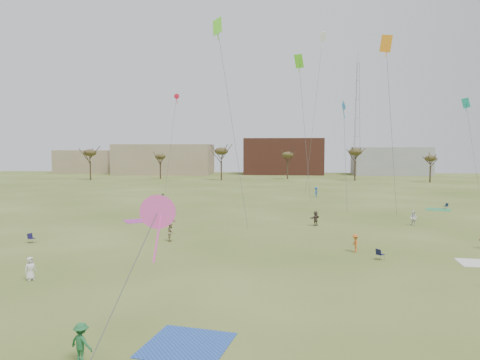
# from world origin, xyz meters

# --- Properties ---
(ground) EXTENTS (260.00, 260.00, 0.00)m
(ground) POSITION_xyz_m (0.00, 0.00, 0.00)
(ground) COLOR #43561B
(ground) RESTS_ON ground
(flyer_near_left) EXTENTS (0.82, 0.90, 1.54)m
(flyer_near_left) POSITION_xyz_m (-12.33, -5.06, 0.77)
(flyer_near_left) COLOR silver
(flyer_near_left) RESTS_ON ground
(flyer_near_center) EXTENTS (1.20, 0.94, 1.63)m
(flyer_near_center) POSITION_xyz_m (-3.95, -15.73, 0.82)
(flyer_near_center) COLOR #216435
(flyer_near_center) RESTS_ON ground
(spectator_fore_b) EXTENTS (0.81, 0.94, 1.67)m
(spectator_fore_b) POSITION_xyz_m (-6.15, 8.07, 0.83)
(spectator_fore_b) COLOR #988961
(spectator_fore_b) RESTS_ON ground
(spectator_fore_c) EXTENTS (1.41, 1.46, 1.66)m
(spectator_fore_c) POSITION_xyz_m (8.01, 17.70, 0.83)
(spectator_fore_c) COLOR brown
(spectator_fore_c) RESTS_ON ground
(flyer_mid_b) EXTENTS (0.69, 1.05, 1.52)m
(flyer_mid_b) POSITION_xyz_m (10.31, 5.08, 0.76)
(flyer_mid_b) COLOR #CD6526
(flyer_mid_b) RESTS_ON ground
(spectator_mid_d) EXTENTS (0.66, 1.06, 1.69)m
(spectator_mid_d) POSITION_xyz_m (-8.54, 19.07, 0.84)
(spectator_mid_d) COLOR #A94680
(spectator_mid_d) RESTS_ON ground
(spectator_mid_e) EXTENTS (1.06, 1.04, 1.72)m
(spectator_mid_e) POSITION_xyz_m (18.98, 18.71, 0.86)
(spectator_mid_e) COLOR white
(spectator_mid_e) RESTS_ON ground
(flyer_far_a) EXTENTS (1.32, 1.19, 1.46)m
(flyer_far_a) POSITION_xyz_m (-14.72, 37.30, 0.73)
(flyer_far_a) COLOR #236926
(flyer_far_a) RESTS_ON ground
(flyer_far_c) EXTENTS (1.12, 1.35, 1.82)m
(flyer_far_c) POSITION_xyz_m (10.34, 47.51, 0.91)
(flyer_far_c) COLOR #22559C
(flyer_far_c) RESTS_ON ground
(blanket_blue) EXTENTS (4.20, 4.20, 0.03)m
(blanket_blue) POSITION_xyz_m (-0.02, -13.80, 0.00)
(blanket_blue) COLOR #2953B1
(blanket_blue) RESTS_ON ground
(blanket_cream) EXTENTS (2.88, 2.88, 0.03)m
(blanket_cream) POSITION_xyz_m (18.92, 2.12, 0.00)
(blanket_cream) COLOR white
(blanket_cream) RESTS_ON ground
(blanket_plum) EXTENTS (4.22, 4.22, 0.03)m
(blanket_plum) POSITION_xyz_m (-12.89, 19.10, 0.00)
(blanket_plum) COLOR #B2369E
(blanket_plum) RESTS_ON ground
(blanket_olive) EXTENTS (4.20, 4.20, 0.03)m
(blanket_olive) POSITION_xyz_m (26.38, 32.71, 0.00)
(blanket_olive) COLOR #359356
(blanket_olive) RESTS_ON ground
(camp_chair_left) EXTENTS (0.71, 0.69, 0.87)m
(camp_chair_left) POSITION_xyz_m (-18.73, 6.08, 0.26)
(camp_chair_left) COLOR #18153B
(camp_chair_left) RESTS_ON ground
(camp_chair_center) EXTENTS (0.74, 0.73, 0.87)m
(camp_chair_center) POSITION_xyz_m (11.84, 2.58, 0.26)
(camp_chair_center) COLOR #15183C
(camp_chair_center) RESTS_ON ground
(camp_chair_right) EXTENTS (0.70, 0.68, 0.87)m
(camp_chair_right) POSITION_xyz_m (27.56, 33.18, 0.26)
(camp_chair_right) COLOR #15243C
(camp_chair_right) RESTS_ON ground
(kites_aloft) EXTENTS (76.88, 69.51, 27.87)m
(kites_aloft) POSITION_xyz_m (5.80, 31.00, 19.87)
(kites_aloft) COLOR #62D924
(kites_aloft) RESTS_ON ground
(tree_line) EXTENTS (117.44, 49.32, 8.91)m
(tree_line) POSITION_xyz_m (-2.85, 79.12, 7.09)
(tree_line) COLOR #3A2B1E
(tree_line) RESTS_ON ground
(building_tan) EXTENTS (32.00, 14.00, 10.00)m
(building_tan) POSITION_xyz_m (-35.00, 115.00, 5.00)
(building_tan) COLOR #937F60
(building_tan) RESTS_ON ground
(building_brick) EXTENTS (26.00, 16.00, 12.00)m
(building_brick) POSITION_xyz_m (5.00, 120.00, 6.00)
(building_brick) COLOR brown
(building_brick) RESTS_ON ground
(building_grey) EXTENTS (24.00, 12.00, 9.00)m
(building_grey) POSITION_xyz_m (40.00, 118.00, 4.50)
(building_grey) COLOR gray
(building_grey) RESTS_ON ground
(building_tan_west) EXTENTS (20.00, 12.00, 8.00)m
(building_tan_west) POSITION_xyz_m (-65.00, 122.00, 4.00)
(building_tan_west) COLOR #937F60
(building_tan_west) RESTS_ON ground
(radio_tower) EXTENTS (1.51, 1.72, 41.00)m
(radio_tower) POSITION_xyz_m (30.00, 125.00, 19.21)
(radio_tower) COLOR #9EA3A8
(radio_tower) RESTS_ON ground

